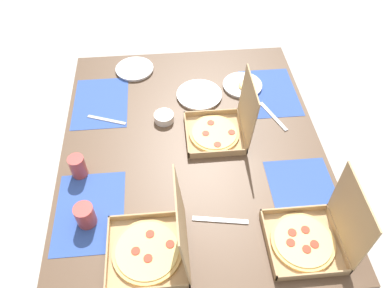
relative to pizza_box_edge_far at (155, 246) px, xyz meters
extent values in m
plane|color=beige|center=(-0.50, 0.17, -0.82)|extent=(6.00, 6.00, 0.00)
cylinder|color=#3F3328|center=(-1.12, -0.34, -0.45)|extent=(0.07, 0.07, 0.74)
cylinder|color=#3F3328|center=(-1.12, 0.68, -0.45)|extent=(0.07, 0.07, 0.74)
cube|color=brown|center=(-0.50, 0.17, -0.06)|extent=(1.37, 1.14, 0.03)
cube|color=#2D4C9E|center=(-0.80, -0.25, -0.05)|extent=(0.36, 0.26, 0.00)
cube|color=#2D4C9E|center=(-0.19, -0.25, -0.05)|extent=(0.36, 0.26, 0.00)
cube|color=#2D4C9E|center=(-0.80, 0.59, -0.05)|extent=(0.36, 0.26, 0.00)
cube|color=#2D4C9E|center=(-0.19, 0.59, -0.05)|extent=(0.36, 0.26, 0.00)
cube|color=tan|center=(0.00, -0.03, -0.05)|extent=(0.28, 0.28, 0.01)
cube|color=tan|center=(-0.14, -0.03, -0.03)|extent=(0.01, 0.28, 0.03)
cube|color=tan|center=(0.00, -0.17, -0.03)|extent=(0.28, 0.01, 0.03)
cube|color=tan|center=(0.00, 0.11, -0.03)|extent=(0.28, 0.01, 0.03)
cylinder|color=#E0B76B|center=(0.00, -0.03, -0.04)|extent=(0.25, 0.25, 0.01)
cylinder|color=#EFD67F|center=(0.00, -0.03, -0.03)|extent=(0.22, 0.22, 0.00)
cylinder|color=red|center=(0.03, -0.03, -0.03)|extent=(0.03, 0.03, 0.00)
cylinder|color=red|center=(-0.01, 0.05, -0.03)|extent=(0.03, 0.03, 0.00)
cylinder|color=red|center=(-0.06, -0.02, -0.03)|extent=(0.03, 0.03, 0.00)
cylinder|color=red|center=(0.00, -0.07, -0.03)|extent=(0.03, 0.03, 0.00)
cube|color=tan|center=(0.00, 0.10, 0.13)|extent=(0.28, 0.04, 0.28)
cube|color=tan|center=(-0.54, 0.28, -0.05)|extent=(0.26, 0.26, 0.01)
cube|color=tan|center=(-0.66, 0.28, -0.03)|extent=(0.01, 0.26, 0.03)
cube|color=tan|center=(-0.41, 0.28, -0.03)|extent=(0.01, 0.26, 0.03)
cube|color=tan|center=(-0.54, 0.15, -0.03)|extent=(0.26, 0.01, 0.03)
cube|color=tan|center=(-0.54, 0.40, -0.03)|extent=(0.26, 0.01, 0.03)
cylinder|color=#E0B76B|center=(-0.54, 0.28, -0.04)|extent=(0.22, 0.22, 0.01)
cylinder|color=#EFD67F|center=(-0.54, 0.28, -0.03)|extent=(0.20, 0.20, 0.00)
cylinder|color=red|center=(-0.46, 0.28, -0.03)|extent=(0.03, 0.03, 0.00)
cylinder|color=red|center=(-0.53, 0.35, -0.03)|extent=(0.03, 0.03, 0.00)
cylinder|color=red|center=(-0.60, 0.27, -0.03)|extent=(0.03, 0.03, 0.00)
cylinder|color=red|center=(-0.53, 0.24, -0.03)|extent=(0.03, 0.03, 0.00)
cube|color=tan|center=(-0.54, 0.41, 0.11)|extent=(0.26, 0.02, 0.26)
cube|color=tan|center=(0.01, 0.53, -0.05)|extent=(0.26, 0.26, 0.01)
cube|color=tan|center=(-0.12, 0.53, -0.03)|extent=(0.01, 0.26, 0.03)
cube|color=tan|center=(0.14, 0.53, -0.03)|extent=(0.01, 0.26, 0.03)
cube|color=tan|center=(0.01, 0.40, -0.03)|extent=(0.26, 0.01, 0.03)
cube|color=tan|center=(0.01, 0.65, -0.03)|extent=(0.26, 0.01, 0.03)
cylinder|color=#E0B76B|center=(0.01, 0.53, -0.04)|extent=(0.23, 0.23, 0.01)
cylinder|color=#EFD67F|center=(0.01, 0.53, -0.03)|extent=(0.21, 0.21, 0.00)
cylinder|color=red|center=(0.05, 0.53, -0.03)|extent=(0.03, 0.03, 0.00)
cylinder|color=red|center=(0.03, 0.56, -0.03)|extent=(0.03, 0.03, 0.00)
cylinder|color=red|center=(-0.03, 0.54, -0.03)|extent=(0.03, 0.03, 0.00)
cylinder|color=red|center=(-0.02, 0.49, -0.03)|extent=(0.03, 0.03, 0.00)
cylinder|color=red|center=(0.02, 0.48, -0.03)|extent=(0.03, 0.03, 0.00)
cube|color=tan|center=(0.01, 0.65, 0.12)|extent=(0.26, 0.01, 0.26)
cylinder|color=white|center=(-0.86, 0.46, -0.04)|extent=(0.19, 0.19, 0.01)
cylinder|color=white|center=(-0.86, 0.46, -0.04)|extent=(0.20, 0.20, 0.01)
cylinder|color=#E0B76B|center=(-0.84, 0.48, -0.03)|extent=(0.08, 0.08, 0.01)
cylinder|color=#EFD67F|center=(-0.84, 0.48, -0.02)|extent=(0.07, 0.07, 0.00)
cylinder|color=white|center=(-0.81, 0.24, -0.04)|extent=(0.22, 0.22, 0.01)
cylinder|color=white|center=(-0.81, 0.24, -0.04)|extent=(0.22, 0.22, 0.01)
cylinder|color=white|center=(-1.04, -0.08, -0.04)|extent=(0.19, 0.19, 0.01)
cylinder|color=white|center=(-1.04, -0.08, -0.04)|extent=(0.20, 0.20, 0.01)
cylinder|color=#BF4742|center=(-0.14, -0.25, 0.00)|extent=(0.07, 0.07, 0.09)
cylinder|color=#BF4742|center=(-0.37, -0.30, 0.00)|extent=(0.06, 0.06, 0.10)
cylinder|color=white|center=(-0.65, 0.06, -0.03)|extent=(0.09, 0.09, 0.04)
cube|color=#B7B7BC|center=(-0.10, 0.24, -0.05)|extent=(0.05, 0.21, 0.00)
cube|color=#B7B7BC|center=(-0.68, -0.21, -0.05)|extent=(0.08, 0.18, 0.00)
cube|color=#B7B7BC|center=(-0.63, 0.57, -0.05)|extent=(0.20, 0.10, 0.00)
camera|label=1|loc=(0.61, 0.07, 1.22)|focal=35.63mm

